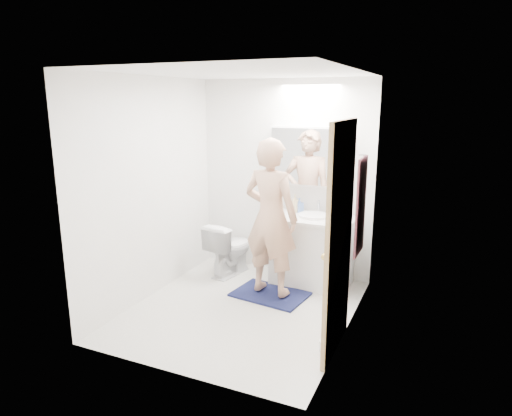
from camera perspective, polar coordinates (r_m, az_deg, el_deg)
The scene contains 23 objects.
floor at distance 4.89m, azimuth -1.76°, elevation -12.64°, with size 2.50×2.50×0.00m, color silver.
ceiling at distance 4.39m, azimuth -2.00°, elevation 16.72°, with size 2.50×2.50×0.00m, color white.
wall_back at distance 5.62m, azimuth 3.66°, elevation 3.73°, with size 2.50×2.50×0.00m, color white.
wall_front at distance 3.44m, azimuth -10.94°, elevation -2.87°, with size 2.50×2.50×0.00m, color white.
wall_left at distance 5.05m, azimuth -13.20°, elevation 2.28°, with size 2.50×2.50×0.00m, color white.
wall_right at distance 4.14m, azimuth 11.98°, elevation -0.11°, with size 2.50×2.50×0.00m, color white.
vanity_cabinet at distance 5.42m, azimuth 7.09°, elevation -5.58°, with size 0.90×0.55×0.78m, color silver.
countertop at distance 5.30m, azimuth 7.22°, elevation -1.39°, with size 0.95×0.58×0.04m, color white.
sink_basin at distance 5.32m, azimuth 7.32°, elevation -0.95°, with size 0.36×0.36×0.03m, color white.
faucet at distance 5.48m, azimuth 7.91°, elevation 0.17°, with size 0.02×0.02×0.16m, color silver.
medicine_cabinet at distance 5.41m, azimuth 6.44°, elevation 6.50°, with size 0.88×0.14×0.70m, color white.
mirror_panel at distance 5.34m, azimuth 6.19°, elevation 6.42°, with size 0.84×0.01×0.66m, color silver.
toilet at distance 5.70m, azimuth -3.33°, elevation -5.07°, with size 0.38×0.66×0.68m, color white.
bath_rug at distance 5.20m, azimuth 1.79°, elevation -10.82°, with size 0.80×0.55×0.02m, color #171646.
person at distance 4.90m, azimuth 1.87°, elevation -1.20°, with size 0.63×0.41×1.73m, color tan.
door at distance 3.87m, azimuth 10.45°, elevation -4.09°, with size 0.04×0.80×2.00m, color tan.
door_knob at distance 3.62m, azimuth 8.67°, elevation -6.11°, with size 0.06×0.06×0.06m, color gold.
towel at distance 4.69m, azimuth 13.07°, elevation 0.19°, with size 0.02×0.42×1.00m, color #111E36.
towel_hook at distance 4.61m, azimuth 13.26°, elevation 6.51°, with size 0.02×0.02×0.07m, color silver.
soap_bottle_a at distance 5.49m, azimuth 4.93°, elevation 0.59°, with size 0.08×0.09×0.22m, color tan.
soap_bottle_b at distance 5.51m, azimuth 5.49°, elevation 0.37°, with size 0.08×0.08×0.17m, color #6084CE.
toothbrush_cup at distance 5.39m, azimuth 9.37°, elevation -0.45°, with size 0.10×0.10×0.10m, color #4274C8.
toilet_paper_roll at distance 4.19m, azimuth 8.73°, elevation -16.80°, with size 0.11×0.11×0.10m, color white.
Camera 1 is at (1.90, -3.95, 2.16)m, focal length 31.72 mm.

